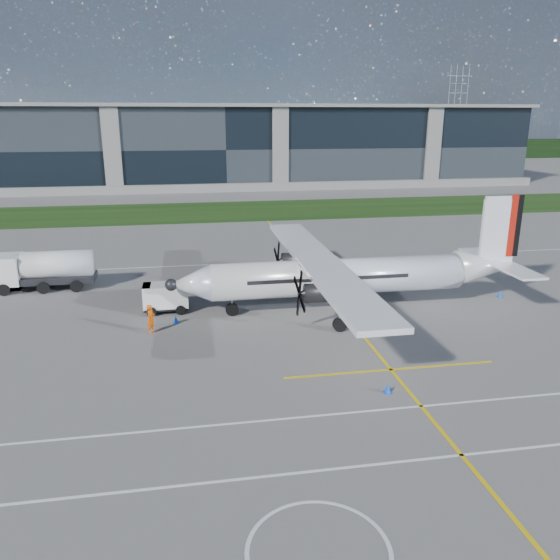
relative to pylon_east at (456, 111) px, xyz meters
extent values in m
plane|color=slate|center=(-85.00, -110.00, -15.00)|extent=(400.00, 400.00, 0.00)
cube|color=#13340E|center=(-85.00, -102.00, -14.98)|extent=(400.00, 18.00, 0.04)
cube|color=black|center=(-85.00, -70.00, -7.50)|extent=(120.00, 20.00, 15.00)
cube|color=black|center=(-85.00, -10.00, -12.00)|extent=(400.00, 6.00, 6.00)
cube|color=yellow|center=(-82.00, -140.00, -14.99)|extent=(0.20, 70.00, 0.01)
cube|color=white|center=(-85.00, -164.00, -14.99)|extent=(90.00, 0.15, 0.01)
imported|color=#F25907|center=(-95.22, -148.29, -13.91)|extent=(0.97, 1.08, 2.17)
cone|color=blue|center=(-93.71, -146.76, -14.75)|extent=(0.36, 0.36, 0.50)
cone|color=blue|center=(-69.16, -145.43, -14.75)|extent=(0.36, 0.36, 0.50)
cone|color=blue|center=(-83.92, -132.53, -14.75)|extent=(0.36, 0.36, 0.50)
cone|color=blue|center=(-93.79, -143.82, -14.75)|extent=(0.36, 0.36, 0.50)
cone|color=blue|center=(-83.10, -158.43, -14.75)|extent=(0.36, 0.36, 0.50)
camera|label=1|loc=(-92.64, -181.81, -1.67)|focal=35.00mm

